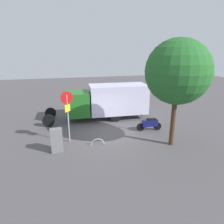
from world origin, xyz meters
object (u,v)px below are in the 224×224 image
at_px(stop_sign, 67,109).
at_px(utility_cabinet, 57,140).
at_px(street_tree, 178,72).
at_px(motorcycle, 150,124).
at_px(bike_rack_hoop, 98,145).
at_px(box_truck_near, 107,100).

xyz_separation_m(stop_sign, utility_cabinet, (0.73, 1.15, -1.45)).
height_order(stop_sign, street_tree, street_tree).
relative_size(motorcycle, bike_rack_hoop, 2.13).
distance_m(street_tree, utility_cabinet, 7.69).
distance_m(motorcycle, street_tree, 4.53).
bearing_deg(stop_sign, street_tree, 162.22).
height_order(box_truck_near, utility_cabinet, box_truck_near).
xyz_separation_m(stop_sign, street_tree, (-5.99, 1.92, 2.22)).
height_order(stop_sign, utility_cabinet, stop_sign).
height_order(motorcycle, utility_cabinet, utility_cabinet).
height_order(box_truck_near, bike_rack_hoop, box_truck_near).
bearing_deg(utility_cabinet, bike_rack_hoop, -174.25).
xyz_separation_m(motorcycle, bike_rack_hoop, (4.02, 1.36, -0.52)).
distance_m(stop_sign, utility_cabinet, 1.99).
distance_m(stop_sign, bike_rack_hoop, 2.84).
bearing_deg(stop_sign, bike_rack_hoop, 150.52).
height_order(box_truck_near, motorcycle, box_truck_near).
height_order(utility_cabinet, bike_rack_hoop, utility_cabinet).
distance_m(box_truck_near, stop_sign, 5.07).
relative_size(box_truck_near, utility_cabinet, 6.09).
distance_m(box_truck_near, motorcycle, 4.26).
relative_size(box_truck_near, street_tree, 1.37).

